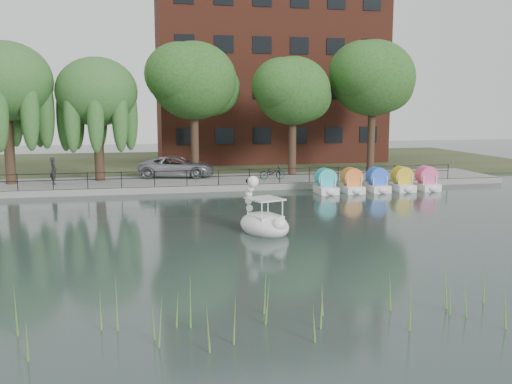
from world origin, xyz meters
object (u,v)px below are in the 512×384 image
object	(u,v)px
swan_boat	(264,220)
minivan	(177,165)
bicycle	(272,172)
pedestrian	(53,169)

from	to	relation	value
swan_boat	minivan	bearing A→B (deg)	78.86
bicycle	swan_boat	size ratio (longest dim) A/B	0.54
pedestrian	minivan	bearing A→B (deg)	-96.56
bicycle	swan_boat	world-z (taller)	swan_boat
minivan	pedestrian	xyz separation A→B (m)	(-7.97, -2.06, 0.14)
bicycle	minivan	bearing A→B (deg)	70.45
minivan	bicycle	xyz separation A→B (m)	(6.28, -2.51, -0.35)
minivan	bicycle	world-z (taller)	minivan
pedestrian	bicycle	bearing A→B (deg)	-112.87
minivan	pedestrian	distance (m)	8.23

